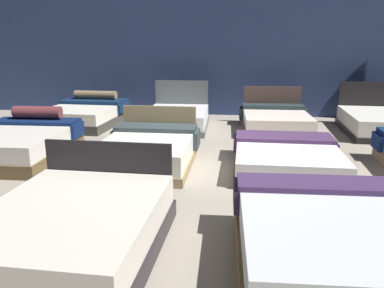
{
  "coord_description": "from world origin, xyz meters",
  "views": [
    {
      "loc": [
        0.36,
        -5.89,
        1.93
      ],
      "look_at": [
        -0.4,
        0.01,
        0.38
      ],
      "focal_mm": 36.02,
      "sensor_mm": 36.0,
      "label": 1
    }
  ],
  "objects_px": {
    "bed_2": "(330,244)",
    "bed_9": "(177,118)",
    "bed_1": "(73,229)",
    "bed_11": "(381,123)",
    "bed_10": "(275,121)",
    "bed_5": "(149,150)",
    "bed_4": "(18,144)",
    "bed_6": "(287,157)",
    "bed_8": "(85,114)"
  },
  "relations": [
    {
      "from": "bed_9",
      "to": "bed_11",
      "type": "relative_size",
      "value": 0.91
    },
    {
      "from": "bed_1",
      "to": "bed_6",
      "type": "xyz_separation_m",
      "value": [
        2.27,
        2.86,
        -0.06
      ]
    },
    {
      "from": "bed_9",
      "to": "bed_5",
      "type": "bearing_deg",
      "value": -91.9
    },
    {
      "from": "bed_1",
      "to": "bed_4",
      "type": "xyz_separation_m",
      "value": [
        -2.27,
        2.89,
        0.01
      ]
    },
    {
      "from": "bed_6",
      "to": "bed_9",
      "type": "distance_m",
      "value": 3.61
    },
    {
      "from": "bed_11",
      "to": "bed_10",
      "type": "bearing_deg",
      "value": -178.14
    },
    {
      "from": "bed_1",
      "to": "bed_4",
      "type": "bearing_deg",
      "value": 129.31
    },
    {
      "from": "bed_2",
      "to": "bed_4",
      "type": "xyz_separation_m",
      "value": [
        -4.6,
        2.89,
        -0.0
      ]
    },
    {
      "from": "bed_5",
      "to": "bed_11",
      "type": "distance_m",
      "value": 5.42
    },
    {
      "from": "bed_6",
      "to": "bed_8",
      "type": "xyz_separation_m",
      "value": [
        -4.53,
        2.91,
        0.07
      ]
    },
    {
      "from": "bed_2",
      "to": "bed_9",
      "type": "xyz_separation_m",
      "value": [
        -2.29,
        5.71,
        -0.04
      ]
    },
    {
      "from": "bed_1",
      "to": "bed_8",
      "type": "height_order",
      "value": "bed_1"
    },
    {
      "from": "bed_5",
      "to": "bed_8",
      "type": "xyz_separation_m",
      "value": [
        -2.3,
        2.93,
        0.02
      ]
    },
    {
      "from": "bed_1",
      "to": "bed_5",
      "type": "bearing_deg",
      "value": 90.21
    },
    {
      "from": "bed_8",
      "to": "bed_9",
      "type": "xyz_separation_m",
      "value": [
        2.3,
        -0.07,
        -0.03
      ]
    },
    {
      "from": "bed_8",
      "to": "bed_9",
      "type": "bearing_deg",
      "value": 0.59
    },
    {
      "from": "bed_2",
      "to": "bed_10",
      "type": "height_order",
      "value": "bed_10"
    },
    {
      "from": "bed_2",
      "to": "bed_10",
      "type": "distance_m",
      "value": 5.74
    },
    {
      "from": "bed_2",
      "to": "bed_4",
      "type": "distance_m",
      "value": 5.44
    },
    {
      "from": "bed_2",
      "to": "bed_10",
      "type": "bearing_deg",
      "value": 87.61
    },
    {
      "from": "bed_2",
      "to": "bed_8",
      "type": "xyz_separation_m",
      "value": [
        -4.58,
        5.78,
        -0.01
      ]
    },
    {
      "from": "bed_4",
      "to": "bed_5",
      "type": "height_order",
      "value": "bed_5"
    },
    {
      "from": "bed_4",
      "to": "bed_11",
      "type": "bearing_deg",
      "value": 20.18
    },
    {
      "from": "bed_4",
      "to": "bed_6",
      "type": "relative_size",
      "value": 1.09
    },
    {
      "from": "bed_6",
      "to": "bed_8",
      "type": "bearing_deg",
      "value": 147.66
    },
    {
      "from": "bed_4",
      "to": "bed_9",
      "type": "height_order",
      "value": "bed_9"
    },
    {
      "from": "bed_10",
      "to": "bed_4",
      "type": "bearing_deg",
      "value": -150.6
    },
    {
      "from": "bed_5",
      "to": "bed_9",
      "type": "height_order",
      "value": "bed_9"
    },
    {
      "from": "bed_2",
      "to": "bed_5",
      "type": "relative_size",
      "value": 1.01
    },
    {
      "from": "bed_4",
      "to": "bed_9",
      "type": "relative_size",
      "value": 1.06
    },
    {
      "from": "bed_2",
      "to": "bed_8",
      "type": "distance_m",
      "value": 7.38
    },
    {
      "from": "bed_1",
      "to": "bed_11",
      "type": "relative_size",
      "value": 0.93
    },
    {
      "from": "bed_2",
      "to": "bed_1",
      "type": "bearing_deg",
      "value": 177.38
    },
    {
      "from": "bed_1",
      "to": "bed_2",
      "type": "bearing_deg",
      "value": 0.87
    },
    {
      "from": "bed_4",
      "to": "bed_5",
      "type": "relative_size",
      "value": 1.06
    },
    {
      "from": "bed_6",
      "to": "bed_11",
      "type": "bearing_deg",
      "value": 50.92
    },
    {
      "from": "bed_5",
      "to": "bed_6",
      "type": "relative_size",
      "value": 1.03
    },
    {
      "from": "bed_4",
      "to": "bed_5",
      "type": "xyz_separation_m",
      "value": [
        2.32,
        -0.05,
        -0.02
      ]
    },
    {
      "from": "bed_4",
      "to": "bed_11",
      "type": "distance_m",
      "value": 7.46
    },
    {
      "from": "bed_1",
      "to": "bed_6",
      "type": "relative_size",
      "value": 1.06
    },
    {
      "from": "bed_4",
      "to": "bed_6",
      "type": "height_order",
      "value": "bed_4"
    },
    {
      "from": "bed_4",
      "to": "bed_9",
      "type": "distance_m",
      "value": 3.64
    },
    {
      "from": "bed_4",
      "to": "bed_8",
      "type": "height_order",
      "value": "bed_4"
    },
    {
      "from": "bed_4",
      "to": "bed_11",
      "type": "xyz_separation_m",
      "value": [
        6.9,
        2.84,
        -0.03
      ]
    },
    {
      "from": "bed_2",
      "to": "bed_10",
      "type": "relative_size",
      "value": 1.03
    },
    {
      "from": "bed_5",
      "to": "bed_8",
      "type": "height_order",
      "value": "bed_5"
    },
    {
      "from": "bed_4",
      "to": "bed_8",
      "type": "distance_m",
      "value": 2.89
    },
    {
      "from": "bed_8",
      "to": "bed_4",
      "type": "bearing_deg",
      "value": -88.01
    },
    {
      "from": "bed_6",
      "to": "bed_10",
      "type": "relative_size",
      "value": 0.99
    },
    {
      "from": "bed_2",
      "to": "bed_4",
      "type": "bearing_deg",
      "value": 145.41
    }
  ]
}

